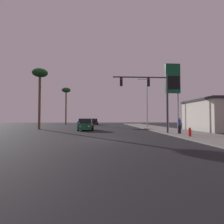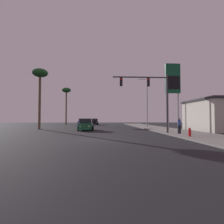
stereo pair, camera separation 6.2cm
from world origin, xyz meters
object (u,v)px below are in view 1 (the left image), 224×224
object	(u,v)px
car_green	(86,125)
gas_station_sign	(173,82)
car_blue	(82,122)
pedestrian_on_sidewalk	(179,125)
street_lamp	(146,100)
palm_tree_near	(40,77)
car_black	(94,122)
palm_tree_far	(66,92)
traffic_light_mast	(152,91)
fire_hydrant	(190,132)

from	to	relation	value
car_green	gas_station_sign	size ratio (longest dim) A/B	0.48
car_blue	pedestrian_on_sidewalk	world-z (taller)	pedestrian_on_sidewalk
street_lamp	palm_tree_near	bearing A→B (deg)	-168.26
car_black	palm_tree_far	size ratio (longest dim) A/B	0.43
traffic_light_mast	car_green	bearing A→B (deg)	141.27
car_green	palm_tree_near	distance (m)	11.09
car_green	street_lamp	bearing A→B (deg)	-147.74
car_blue	palm_tree_far	bearing A→B (deg)	-14.51
traffic_light_mast	palm_tree_far	xyz separation A→B (m)	(-15.33, 29.17, 4.14)
palm_tree_far	fire_hydrant	bearing A→B (deg)	-62.14
gas_station_sign	palm_tree_near	size ratio (longest dim) A/B	0.94
car_blue	palm_tree_far	xyz separation A→B (m)	(-4.56, 1.33, 8.04)
car_blue	gas_station_sign	bearing A→B (deg)	123.78
gas_station_sign	car_green	bearing A→B (deg)	170.13
traffic_light_mast	fire_hydrant	bearing A→B (deg)	-61.16
car_black	palm_tree_far	world-z (taller)	palm_tree_far
car_blue	gas_station_sign	world-z (taller)	gas_station_sign
car_green	pedestrian_on_sidewalk	xyz separation A→B (m)	(10.31, -7.34, 0.27)
car_blue	traffic_light_mast	xyz separation A→B (m)	(10.77, -27.84, 3.90)
pedestrian_on_sidewalk	palm_tree_far	bearing A→B (deg)	120.54
car_blue	fire_hydrant	bearing A→B (deg)	113.85
street_lamp	palm_tree_far	distance (m)	24.53
traffic_light_mast	palm_tree_near	bearing A→B (deg)	149.15
car_blue	gas_station_sign	distance (m)	28.53
car_blue	pedestrian_on_sidewalk	distance (m)	31.84
car_black	palm_tree_near	xyz separation A→B (m)	(-7.76, -18.98, 7.57)
car_blue	palm_tree_near	size ratio (longest dim) A/B	0.45
car_green	pedestrian_on_sidewalk	size ratio (longest dim) A/B	2.58
car_black	traffic_light_mast	world-z (taller)	traffic_light_mast
palm_tree_near	car_blue	bearing A→B (deg)	76.21
street_lamp	pedestrian_on_sidewalk	bearing A→B (deg)	-90.61
fire_hydrant	palm_tree_far	size ratio (longest dim) A/B	0.08
car_blue	palm_tree_far	size ratio (longest dim) A/B	0.43
fire_hydrant	pedestrian_on_sidewalk	size ratio (longest dim) A/B	0.46
car_blue	car_green	bearing A→B (deg)	99.55
gas_station_sign	palm_tree_near	bearing A→B (deg)	165.60
car_blue	traffic_light_mast	distance (m)	30.11
fire_hydrant	palm_tree_far	xyz separation A→B (m)	(-17.50, 33.10, 8.31)
palm_tree_near	gas_station_sign	bearing A→B (deg)	-14.40
pedestrian_on_sidewalk	palm_tree_near	distance (m)	21.86
street_lamp	gas_station_sign	xyz separation A→B (m)	(1.39, -8.73, 1.50)
car_black	fire_hydrant	size ratio (longest dim) A/B	5.71
car_black	car_blue	world-z (taller)	same
traffic_light_mast	gas_station_sign	xyz separation A→B (m)	(4.06, 4.19, 1.96)
palm_tree_near	palm_tree_far	xyz separation A→B (m)	(0.02, 20.00, 0.46)
car_green	car_blue	distance (m)	21.80
car_green	fire_hydrant	world-z (taller)	car_green
gas_station_sign	fire_hydrant	world-z (taller)	gas_station_sign
car_green	street_lamp	xyz separation A→B (m)	(10.46, 6.67, 4.36)
traffic_light_mast	palm_tree_far	world-z (taller)	palm_tree_far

